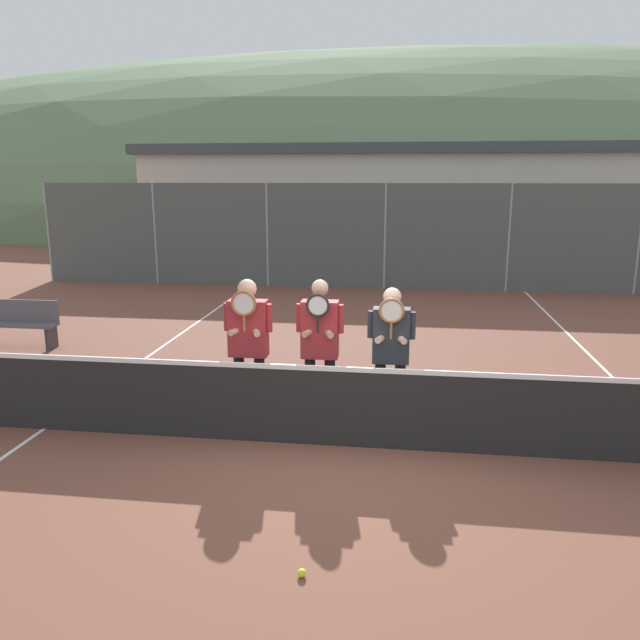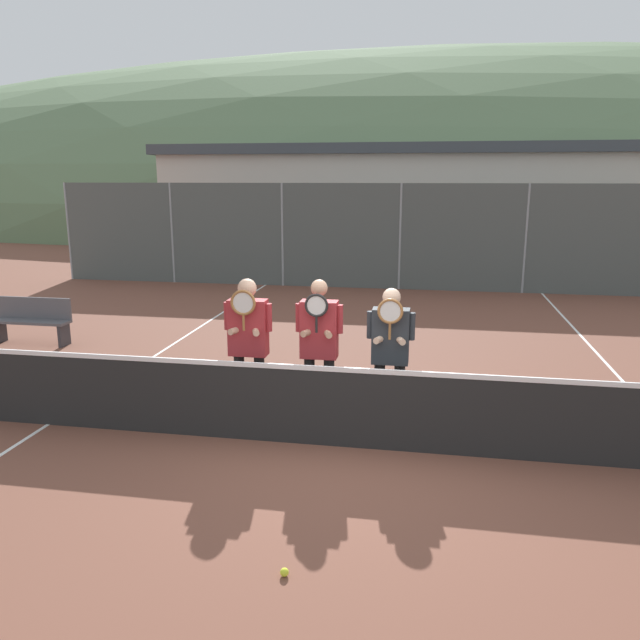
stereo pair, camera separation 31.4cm
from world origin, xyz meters
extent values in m
plane|color=brown|center=(0.00, 0.00, 0.00)|extent=(120.00, 120.00, 0.00)
ellipsoid|color=#5B7551|center=(0.00, 54.97, 0.00)|extent=(133.15, 73.97, 25.89)
cube|color=beige|center=(0.15, 17.75, 1.90)|extent=(18.49, 5.00, 3.79)
cube|color=#3D4247|center=(0.15, 17.75, 3.97)|extent=(18.99, 5.50, 0.36)
cylinder|color=gray|center=(-9.81, 10.46, 1.43)|extent=(0.06, 0.06, 2.85)
cylinder|color=gray|center=(-6.54, 10.46, 1.43)|extent=(0.06, 0.06, 2.85)
cylinder|color=gray|center=(-3.27, 10.46, 1.43)|extent=(0.06, 0.06, 2.85)
cylinder|color=gray|center=(0.00, 10.46, 1.43)|extent=(0.06, 0.06, 2.85)
cylinder|color=gray|center=(3.27, 10.46, 1.43)|extent=(0.06, 0.06, 2.85)
cube|color=#4C5451|center=(0.00, 10.46, 1.43)|extent=(19.62, 0.02, 2.85)
cube|color=black|center=(0.00, 0.00, 0.45)|extent=(9.99, 0.02, 0.90)
cube|color=white|center=(0.00, 0.00, 0.92)|extent=(9.99, 0.03, 0.06)
cube|color=white|center=(-3.78, 3.00, 0.00)|extent=(0.05, 16.00, 0.01)
cube|color=white|center=(3.78, 3.00, 0.00)|extent=(0.05, 16.00, 0.01)
cylinder|color=black|center=(-1.45, 0.54, 0.44)|extent=(0.13, 0.13, 0.88)
cylinder|color=black|center=(-1.19, 0.54, 0.44)|extent=(0.13, 0.13, 0.88)
cube|color=maroon|center=(-1.32, 0.54, 1.22)|extent=(0.47, 0.22, 0.69)
sphere|color=tan|center=(-1.32, 0.54, 1.71)|extent=(0.23, 0.23, 0.23)
cylinder|color=maroon|center=(-1.58, 0.54, 1.36)|extent=(0.08, 0.08, 0.34)
cylinder|color=maroon|center=(-1.06, 0.54, 1.36)|extent=(0.08, 0.08, 0.34)
cylinder|color=tan|center=(-1.44, 0.45, 1.21)|extent=(0.16, 0.27, 0.08)
cylinder|color=tan|center=(-1.20, 0.45, 1.21)|extent=(0.16, 0.27, 0.08)
cylinder|color=#936033|center=(-1.32, 0.36, 1.33)|extent=(0.03, 0.03, 0.20)
torus|color=#936033|center=(-1.32, 0.36, 1.57)|extent=(0.31, 0.03, 0.31)
cylinder|color=silver|center=(-1.32, 0.36, 1.57)|extent=(0.26, 0.00, 0.26)
cylinder|color=black|center=(-0.56, 0.57, 0.44)|extent=(0.13, 0.13, 0.88)
cylinder|color=black|center=(-0.32, 0.57, 0.44)|extent=(0.13, 0.13, 0.88)
cube|color=maroon|center=(-0.44, 0.57, 1.23)|extent=(0.44, 0.22, 0.70)
sphere|color=tan|center=(-0.44, 0.57, 1.74)|extent=(0.20, 0.20, 0.20)
cylinder|color=maroon|center=(-0.69, 0.57, 1.37)|extent=(0.08, 0.08, 0.34)
cylinder|color=maroon|center=(-0.19, 0.57, 1.37)|extent=(0.08, 0.08, 0.34)
cylinder|color=tan|center=(-0.55, 0.48, 1.22)|extent=(0.16, 0.27, 0.08)
cylinder|color=tan|center=(-0.33, 0.48, 1.22)|extent=(0.16, 0.27, 0.08)
cylinder|color=black|center=(-0.44, 0.39, 1.34)|extent=(0.03, 0.03, 0.20)
torus|color=black|center=(-0.44, 0.39, 1.56)|extent=(0.28, 0.03, 0.28)
cylinder|color=silver|center=(-0.44, 0.39, 1.56)|extent=(0.23, 0.00, 0.23)
cylinder|color=black|center=(0.29, 0.62, 0.42)|extent=(0.13, 0.13, 0.84)
cylinder|color=black|center=(0.53, 0.62, 0.42)|extent=(0.13, 0.13, 0.84)
cube|color=#282D33|center=(0.41, 0.62, 1.17)|extent=(0.44, 0.22, 0.67)
sphere|color=#DBB293|center=(0.41, 0.62, 1.65)|extent=(0.21, 0.21, 0.21)
cylinder|color=#282D33|center=(0.17, 0.62, 1.30)|extent=(0.08, 0.08, 0.33)
cylinder|color=#282D33|center=(0.66, 0.62, 1.30)|extent=(0.08, 0.08, 0.33)
cylinder|color=#DBB293|center=(0.30, 0.53, 1.16)|extent=(0.16, 0.27, 0.08)
cylinder|color=#DBB293|center=(0.52, 0.53, 1.16)|extent=(0.16, 0.27, 0.08)
cylinder|color=#936033|center=(0.41, 0.44, 1.28)|extent=(0.03, 0.03, 0.20)
torus|color=#936033|center=(0.41, 0.44, 1.52)|extent=(0.30, 0.03, 0.30)
cylinder|color=silver|center=(0.41, 0.44, 1.52)|extent=(0.25, 0.00, 0.25)
cube|color=maroon|center=(-6.79, 12.61, 0.68)|extent=(4.09, 1.77, 0.76)
cube|color=#2D3842|center=(-6.79, 12.61, 1.37)|extent=(2.25, 1.63, 0.62)
cylinder|color=black|center=(-5.46, 11.71, 0.30)|extent=(0.60, 0.16, 0.60)
cylinder|color=black|center=(-5.46, 13.52, 0.30)|extent=(0.60, 0.16, 0.60)
cylinder|color=black|center=(-8.12, 11.71, 0.30)|extent=(0.60, 0.16, 0.60)
cylinder|color=black|center=(-8.12, 13.52, 0.30)|extent=(0.60, 0.16, 0.60)
cube|color=silver|center=(-1.77, 12.65, 0.71)|extent=(4.33, 1.72, 0.82)
cube|color=#2D3842|center=(-1.77, 12.65, 1.46)|extent=(2.38, 1.58, 0.67)
cylinder|color=black|center=(-0.37, 11.77, 0.30)|extent=(0.60, 0.16, 0.60)
cylinder|color=black|center=(-0.37, 13.53, 0.30)|extent=(0.60, 0.16, 0.60)
cylinder|color=black|center=(-3.18, 11.77, 0.30)|extent=(0.60, 0.16, 0.60)
cylinder|color=black|center=(-3.18, 13.53, 0.30)|extent=(0.60, 0.16, 0.60)
cube|color=black|center=(3.27, 13.12, 0.68)|extent=(4.15, 1.74, 0.75)
cube|color=#2D3842|center=(3.27, 13.12, 1.36)|extent=(2.28, 1.60, 0.61)
cylinder|color=black|center=(4.62, 12.23, 0.30)|extent=(0.60, 0.16, 0.60)
cylinder|color=black|center=(4.62, 14.01, 0.30)|extent=(0.60, 0.16, 0.60)
cylinder|color=black|center=(1.93, 12.23, 0.30)|extent=(0.60, 0.16, 0.60)
cylinder|color=black|center=(1.93, 14.01, 0.30)|extent=(0.60, 0.16, 0.60)
cylinder|color=black|center=(6.88, 13.60, 0.30)|extent=(0.60, 0.16, 0.60)
cube|color=#515156|center=(-6.35, 3.44, 0.42)|extent=(1.47, 0.36, 0.05)
cube|color=#515156|center=(-6.35, 3.60, 0.65)|extent=(1.47, 0.04, 0.40)
cube|color=#333338|center=(-7.01, 3.44, 0.20)|extent=(0.06, 0.32, 0.40)
cube|color=#333338|center=(-5.70, 3.44, 0.20)|extent=(0.06, 0.32, 0.40)
sphere|color=#CCDB33|center=(-0.17, -2.44, 0.03)|extent=(0.07, 0.07, 0.07)
camera|label=1|loc=(0.54, -6.63, 3.02)|focal=35.00mm
camera|label=2|loc=(0.85, -6.58, 3.02)|focal=35.00mm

